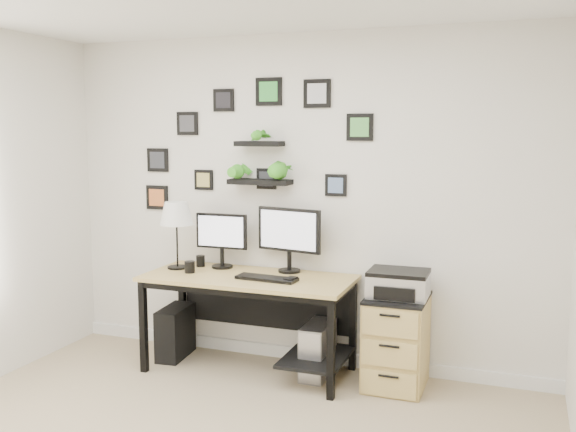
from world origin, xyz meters
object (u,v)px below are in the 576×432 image
at_px(monitor_right, 289,234).
at_px(file_cabinet, 396,341).
at_px(desk, 255,291).
at_px(pc_tower_black, 175,332).
at_px(pc_tower_grey, 318,350).
at_px(table_lamp, 176,215).
at_px(monitor_left, 222,236).
at_px(printer, 398,284).
at_px(mug, 190,267).

relative_size(monitor_right, file_cabinet, 0.81).
height_order(desk, pc_tower_black, desk).
bearing_deg(pc_tower_grey, file_cabinet, 1.53).
distance_m(desk, monitor_right, 0.51).
relative_size(table_lamp, file_cabinet, 0.80).
height_order(desk, file_cabinet, desk).
distance_m(monitor_left, table_lamp, 0.40).
bearing_deg(pc_tower_black, printer, -4.96).
relative_size(monitor_left, pc_tower_grey, 1.07).
xyz_separation_m(mug, pc_tower_grey, (1.01, 0.13, -0.59)).
distance_m(monitor_right, mug, 0.82).
bearing_deg(pc_tower_black, pc_tower_grey, -5.33).
bearing_deg(monitor_left, mug, -122.67).
bearing_deg(monitor_left, monitor_right, 3.89).
distance_m(monitor_right, pc_tower_grey, 0.91).
bearing_deg(file_cabinet, desk, -176.95).
bearing_deg(file_cabinet, mug, -174.91).
bearing_deg(file_cabinet, pc_tower_black, -179.42).
bearing_deg(mug, pc_tower_grey, 7.14).
height_order(desk, table_lamp, table_lamp).
height_order(desk, monitor_right, monitor_right).
bearing_deg(table_lamp, printer, 0.99).
bearing_deg(desk, monitor_right, 43.81).
xyz_separation_m(desk, monitor_left, (-0.35, 0.16, 0.38)).
relative_size(monitor_left, printer, 1.04).
bearing_deg(file_cabinet, pc_tower_grey, -178.47).
bearing_deg(monitor_right, desk, -136.19).
height_order(monitor_left, mug, monitor_left).
distance_m(monitor_left, pc_tower_black, 0.89).
distance_m(pc_tower_black, pc_tower_grey, 1.23).
relative_size(desk, table_lamp, 2.97).
xyz_separation_m(desk, file_cabinet, (1.09, 0.06, -0.29)).
xyz_separation_m(table_lamp, pc_tower_grey, (1.18, 0.02, -0.98)).
relative_size(mug, pc_tower_grey, 0.22).
height_order(monitor_left, pc_tower_grey, monitor_left).
distance_m(desk, pc_tower_grey, 0.66).
relative_size(monitor_left, monitor_right, 0.82).
relative_size(table_lamp, mug, 5.93).
xyz_separation_m(monitor_left, pc_tower_black, (-0.37, -0.12, -0.80)).
distance_m(desk, table_lamp, 0.88).
distance_m(monitor_left, mug, 0.36).
relative_size(pc_tower_black, printer, 0.98).
height_order(monitor_right, mug, monitor_right).
bearing_deg(monitor_right, printer, -9.27).
bearing_deg(pc_tower_black, monitor_left, 12.67).
relative_size(pc_tower_grey, file_cabinet, 0.62).
xyz_separation_m(pc_tower_black, pc_tower_grey, (1.23, 0.00, -0.00)).
distance_m(mug, file_cabinet, 1.67).
height_order(desk, pc_tower_grey, desk).
bearing_deg(desk, file_cabinet, 3.05).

